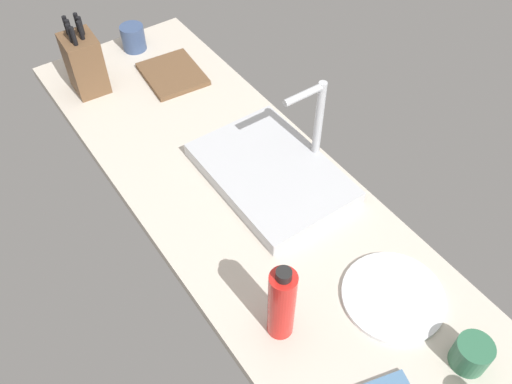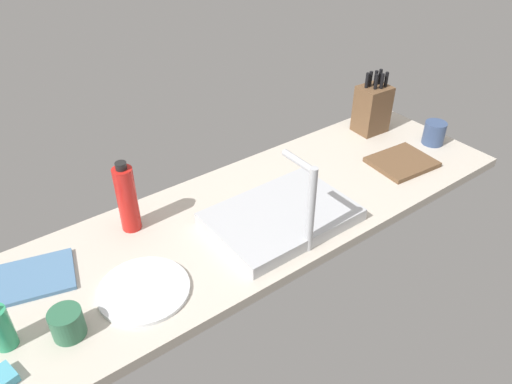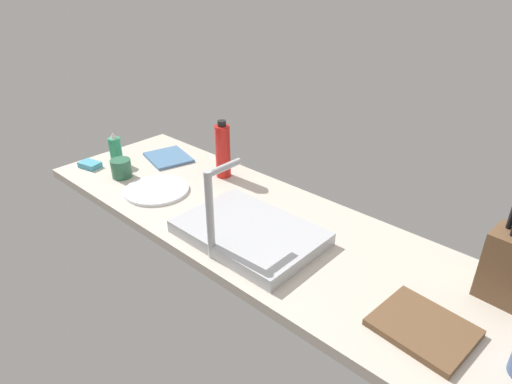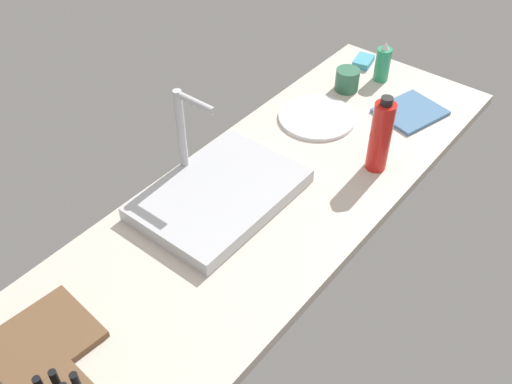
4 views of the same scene
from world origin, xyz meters
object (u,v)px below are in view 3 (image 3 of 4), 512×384
Objects in this scene: faucet at (213,207)px; dish_sponge at (90,165)px; sink_basin at (249,233)px; knife_block at (511,266)px; ceramic_cup at (121,168)px; soap_bottle at (116,150)px; water_bottle at (223,151)px; cutting_board at (423,328)px; dinner_plate at (157,190)px; dish_towel at (168,157)px.

dish_sponge is (87.14, -6.13, -15.69)cm from faucet.
sink_basin is 89.28cm from dish_sponge.
ceramic_cup is (139.77, 28.99, -6.41)cm from knife_block.
soap_bottle is 12.74cm from dish_sponge.
faucet is 1.12× the size of knife_block.
ceramic_cup is at bearing 43.87° from water_bottle.
knife_block is 29.69cm from cutting_board.
cutting_board is 0.93× the size of water_bottle.
dish_sponge reaches higher than dinner_plate.
knife_block is 122.03cm from dinner_plate.
knife_block is 154.92cm from soap_bottle.
knife_block is 162.16cm from dish_sponge.
cutting_board is at bearing 178.71° from soap_bottle.
soap_bottle is at bearing 28.03° from water_bottle.
dish_towel is 33.89cm from dish_sponge.
soap_bottle is 1.80× the size of ceramic_cup.
cutting_board is (10.35, 26.20, -9.37)cm from knife_block.
faucet reaches higher than sink_basin.
cutting_board reaches higher than dinner_plate.
sink_basin is 70.39cm from ceramic_cup.
knife_block is 109.20cm from water_bottle.
dish_towel is at bearing 5.30° from knife_block.
faucet is 88.75cm from dish_sponge.
cutting_board is (-59.12, 0.31, -1.24)cm from sink_basin.
faucet reaches higher than dish_towel.
sink_basin reaches higher than dish_sponge.
dish_sponge is (39.83, 6.32, 0.60)cm from dinner_plate.
sink_basin is 2.23× the size of dish_towel.
ceramic_cup reaches higher than sink_basin.
cutting_board is 2.51× the size of dish_sponge.
cutting_board is at bearing -167.74° from faucet.
ceramic_cup is (30.58, 29.39, -7.51)cm from water_bottle.
faucet is 51.56cm from dinner_plate.
knife_block is at bearing -168.13° from dish_sponge.
knife_block reaches higher than dinner_plate.
sink_basin is at bearing 23.92° from knife_block.
dish_towel is (140.65, 4.48, -9.67)cm from knife_block.
cutting_board is 142.95cm from soap_bottle.
knife_block is at bearing -111.55° from cutting_board.
dinner_plate is at bearing 0.42° from cutting_board.
cutting_board is at bearing 179.70° from sink_basin.
sink_basin is 5.06× the size of dish_sponge.
dish_towel is 2.27× the size of dish_sponge.
faucet is at bearing 12.26° from cutting_board.
water_bottle is 0.96× the size of dinner_plate.
water_bottle is 33.60cm from dish_towel.
ceramic_cup is 19.35cm from dish_sponge.
dish_towel is (69.34, -34.96, -16.29)cm from faucet.
cutting_board is 148.26cm from dish_sponge.
knife_block is at bearing -151.05° from faucet.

